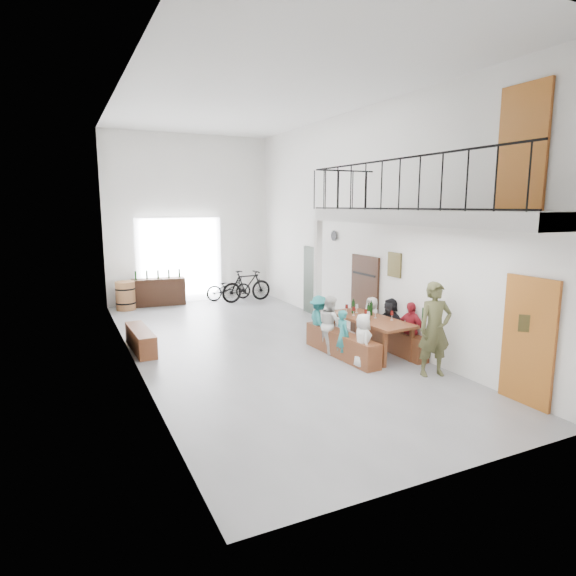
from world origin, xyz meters
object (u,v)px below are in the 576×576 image
tasting_table (370,322)px  bicycle_near (229,288)px  bench_inner (341,344)px  oak_barrel (125,296)px  host_standing (435,329)px  side_bench (141,340)px  serving_counter (159,292)px

tasting_table → bicycle_near: 7.14m
bench_inner → bicycle_near: size_ratio=1.43×
oak_barrel → bench_inner: bearing=-62.6°
bicycle_near → host_standing: bearing=-174.6°
tasting_table → oak_barrel: bearing=117.7°
side_bench → oak_barrel: size_ratio=1.95×
bench_inner → host_standing: 2.10m
host_standing → oak_barrel: bearing=131.2°
serving_counter → host_standing: (3.48, -8.87, 0.46)m
tasting_table → oak_barrel: oak_barrel is taller
bench_inner → serving_counter: 7.55m
host_standing → bicycle_near: bearing=110.9°
oak_barrel → side_bench: bearing=-93.2°
tasting_table → side_bench: (-4.51, 2.38, -0.46)m
tasting_table → side_bench: size_ratio=1.24×
tasting_table → serving_counter: bearing=110.2°
tasting_table → oak_barrel: size_ratio=2.42×
side_bench → oak_barrel: bearing=86.8°
side_bench → oak_barrel: 4.58m
bench_inner → side_bench: 4.46m
oak_barrel → host_standing: size_ratio=0.49×
oak_barrel → serving_counter: size_ratio=0.53×
tasting_table → bicycle_near: bicycle_near is taller
serving_counter → host_standing: bearing=-63.1°
bench_inner → oak_barrel: bearing=114.0°
host_standing → bicycle_near: 8.84m
bench_inner → bicycle_near: (-0.17, 7.01, 0.16)m
bicycle_near → tasting_table: bearing=-175.1°
side_bench → bench_inner: bearing=-31.1°
bench_inner → side_bench: (-3.82, 2.30, -0.02)m
side_bench → oak_barrel: (0.25, 4.57, 0.20)m
oak_barrel → serving_counter: (1.06, 0.25, -0.00)m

